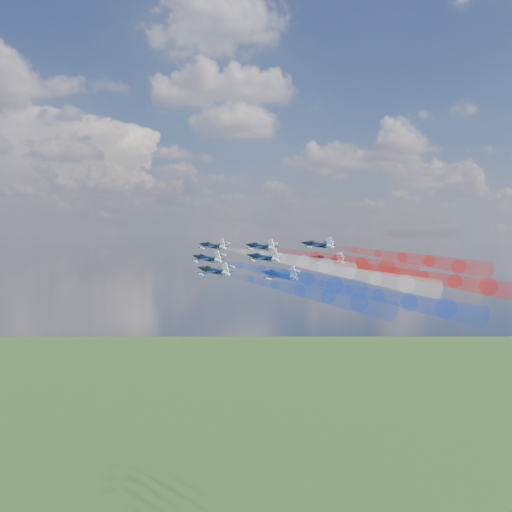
{
  "coord_description": "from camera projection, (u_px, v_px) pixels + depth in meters",
  "views": [
    {
      "loc": [
        -44.86,
        -154.87,
        172.33
      ],
      "look_at": [
        -9.54,
        15.97,
        165.86
      ],
      "focal_mm": 41.82,
      "sensor_mm": 36.0,
      "label": 1
    }
  ],
  "objects": [
    {
      "name": "trail_outer_left",
      "position": [
        300.0,
        290.0,
        134.38
      ],
      "size": [
        29.91,
        44.58,
        10.01
      ],
      "primitive_type": null,
      "rotation": [
        0.1,
        -0.15,
        0.54
      ],
      "color": "blue"
    },
    {
      "name": "jet_outer_right",
      "position": [
        318.0,
        245.0,
        184.53
      ],
      "size": [
        16.8,
        17.8,
        6.6
      ],
      "primitive_type": null,
      "rotation": [
        0.1,
        -0.15,
        0.54
      ],
      "color": "black"
    },
    {
      "name": "trail_center_third",
      "position": [
        349.0,
        273.0,
        147.99
      ],
      "size": [
        29.91,
        44.58,
        10.01
      ],
      "primitive_type": null,
      "rotation": [
        0.1,
        -0.15,
        0.54
      ],
      "color": "white"
    },
    {
      "name": "trail_inner_right",
      "position": [
        337.0,
        259.0,
        164.2
      ],
      "size": [
        29.91,
        44.58,
        10.01
      ],
      "primitive_type": null,
      "rotation": [
        0.1,
        -0.15,
        0.54
      ],
      "color": "red"
    },
    {
      "name": "jet_inner_left",
      "position": [
        207.0,
        259.0,
        171.78
      ],
      "size": [
        16.8,
        17.8,
        6.6
      ],
      "primitive_type": null,
      "rotation": [
        0.1,
        -0.15,
        0.54
      ],
      "color": "black"
    },
    {
      "name": "trail_rear_right",
      "position": [
        423.0,
        276.0,
        145.59
      ],
      "size": [
        29.91,
        44.58,
        10.01
      ],
      "primitive_type": null,
      "rotation": [
        0.1,
        -0.15,
        0.54
      ],
      "color": "red"
    },
    {
      "name": "jet_outer_left",
      "position": [
        214.0,
        271.0,
        156.37
      ],
      "size": [
        16.8,
        17.8,
        6.6
      ],
      "primitive_type": null,
      "rotation": [
        0.1,
        -0.15,
        0.54
      ],
      "color": "black"
    },
    {
      "name": "jet_rear_left",
      "position": [
        280.0,
        275.0,
        153.74
      ],
      "size": [
        16.8,
        17.8,
        6.6
      ],
      "primitive_type": null,
      "rotation": [
        0.1,
        -0.15,
        0.54
      ],
      "color": "black"
    },
    {
      "name": "jet_rear_right",
      "position": [
        327.0,
        260.0,
        167.57
      ],
      "size": [
        16.8,
        17.8,
        6.6
      ],
      "primitive_type": null,
      "rotation": [
        0.1,
        -0.15,
        0.54
      ],
      "color": "black"
    },
    {
      "name": "jet_center_third",
      "position": [
        264.0,
        258.0,
        169.98
      ],
      "size": [
        16.8,
        17.8,
        6.6
      ],
      "primitive_type": null,
      "rotation": [
        0.1,
        -0.15,
        0.54
      ],
      "color": "black"
    },
    {
      "name": "jet_lead",
      "position": [
        213.0,
        246.0,
        188.78
      ],
      "size": [
        16.8,
        17.8,
        6.6
      ],
      "primitive_type": null,
      "rotation": [
        0.1,
        -0.15,
        0.54
      ],
      "color": "black"
    },
    {
      "name": "jet_inner_right",
      "position": [
        261.0,
        247.0,
        186.19
      ],
      "size": [
        16.8,
        17.8,
        6.6
      ],
      "primitive_type": null,
      "rotation": [
        0.1,
        -0.15,
        0.54
      ],
      "color": "black"
    },
    {
      "name": "trail_inner_left",
      "position": [
        283.0,
        274.0,
        149.79
      ],
      "size": [
        29.91,
        44.58,
        10.01
      ],
      "primitive_type": null,
      "rotation": [
        0.1,
        -0.15,
        0.54
      ],
      "color": "blue"
    },
    {
      "name": "trail_lead",
      "position": [
        282.0,
        258.0,
        166.79
      ],
      "size": [
        29.91,
        44.58,
        10.01
      ],
      "primitive_type": null,
      "rotation": [
        0.1,
        -0.15,
        0.54
      ],
      "color": "white"
    },
    {
      "name": "trail_outer_right",
      "position": [
        403.0,
        257.0,
        162.54
      ],
      "size": [
        29.91,
        44.58,
        10.01
      ],
      "primitive_type": null,
      "rotation": [
        0.1,
        -0.15,
        0.54
      ],
      "color": "red"
    },
    {
      "name": "trail_rear_left",
      "position": [
        378.0,
        295.0,
        131.75
      ],
      "size": [
        29.91,
        44.58,
        10.01
      ],
      "primitive_type": null,
      "rotation": [
        0.1,
        -0.15,
        0.54
      ],
      "color": "blue"
    }
  ]
}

